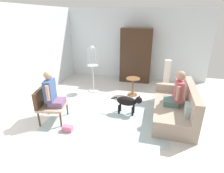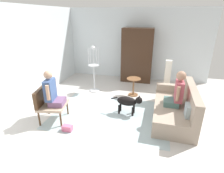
# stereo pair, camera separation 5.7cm
# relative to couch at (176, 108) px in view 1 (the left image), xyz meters

# --- Properties ---
(ground_plane) EXTENTS (7.83, 7.83, 0.00)m
(ground_plane) POSITION_rel_couch_xyz_m (-1.54, -0.24, -0.30)
(ground_plane) COLOR beige
(back_wall) EXTENTS (5.93, 0.12, 2.80)m
(back_wall) POSITION_rel_couch_xyz_m (-1.54, 3.09, 1.10)
(back_wall) COLOR silver
(back_wall) RESTS_ON ground
(left_wall) EXTENTS (0.12, 7.13, 2.80)m
(left_wall) POSITION_rel_couch_xyz_m (-4.27, 0.06, 1.10)
(left_wall) COLOR silver
(left_wall) RESTS_ON ground
(area_rug) EXTENTS (3.05, 2.15, 0.01)m
(area_rug) POSITION_rel_couch_xyz_m (-1.69, -0.20, -0.30)
(area_rug) COLOR #9EB2B7
(area_rug) RESTS_ON ground
(couch) EXTENTS (0.99, 1.90, 0.90)m
(couch) POSITION_rel_couch_xyz_m (0.00, 0.00, 0.00)
(couch) COLOR gray
(couch) RESTS_ON ground
(armchair) EXTENTS (0.74, 0.77, 0.86)m
(armchair) POSITION_rel_couch_xyz_m (-3.14, -0.81, 0.20)
(armchair) COLOR #4C331E
(armchair) RESTS_ON ground
(person_on_couch) EXTENTS (0.45, 0.56, 0.89)m
(person_on_couch) POSITION_rel_couch_xyz_m (-0.04, -0.03, 0.48)
(person_on_couch) COLOR #476A64
(person_on_armchair) EXTENTS (0.47, 0.54, 0.88)m
(person_on_armchair) POSITION_rel_couch_xyz_m (-2.99, -0.79, 0.49)
(person_on_armchair) COLOR slate
(round_end_table) EXTENTS (0.45, 0.45, 0.60)m
(round_end_table) POSITION_rel_couch_xyz_m (-1.26, 1.21, 0.06)
(round_end_table) COLOR brown
(round_end_table) RESTS_ON ground
(dog) EXTENTS (0.85, 0.29, 0.57)m
(dog) POSITION_rel_couch_xyz_m (-1.22, -0.04, 0.07)
(dog) COLOR black
(dog) RESTS_ON ground
(bird_cage_stand) EXTENTS (0.37, 0.37, 1.59)m
(bird_cage_stand) POSITION_rel_couch_xyz_m (-2.64, 1.25, 0.47)
(bird_cage_stand) COLOR silver
(bird_cage_stand) RESTS_ON ground
(column_lamp) EXTENTS (0.20, 0.20, 1.27)m
(column_lamp) POSITION_rel_couch_xyz_m (-0.23, 1.18, 0.33)
(column_lamp) COLOR #4C4742
(column_lamp) RESTS_ON ground
(armoire_cabinet) EXTENTS (1.18, 0.56, 2.08)m
(armoire_cabinet) POSITION_rel_couch_xyz_m (-1.35, 2.68, 0.74)
(armoire_cabinet) COLOR #382316
(armoire_cabinet) RESTS_ON ground
(handbag) EXTENTS (0.23, 0.13, 0.14)m
(handbag) POSITION_rel_couch_xyz_m (-2.47, -1.15, -0.23)
(handbag) COLOR #D8668C
(handbag) RESTS_ON ground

